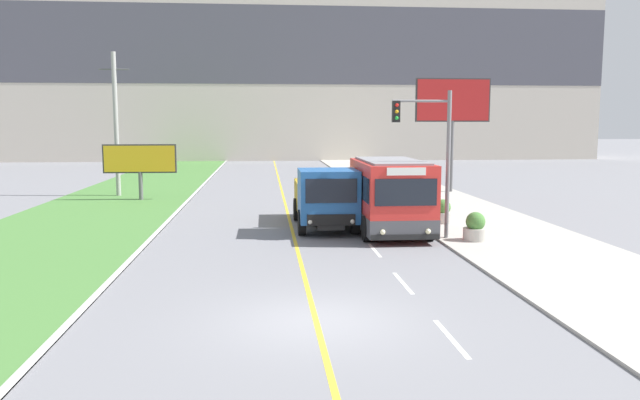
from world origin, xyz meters
The scene contains 11 objects.
ground_plane centered at (0.00, 0.00, 0.00)m, with size 300.00×300.00×0.00m, color slate.
lane_marking_centre centered at (0.29, 1.06, 0.00)m, with size 2.88×140.00×0.01m.
apartment_block_background centered at (0.00, 64.08, 12.83)m, with size 80.00×8.04×25.66m.
city_bus centered at (3.96, 10.95, 1.54)m, with size 2.75×5.58×3.04m.
dump_truck centered at (1.43, 12.09, 1.32)m, with size 2.47×6.73×2.64m.
utility_pole_far centered at (-10.18, 25.58, 4.45)m, with size 1.80×0.28×8.79m.
traffic_light_mast centered at (5.23, 9.54, 3.66)m, with size 2.28×0.32×5.74m.
billboard_large centered at (10.91, 25.52, 5.65)m, with size 4.84×0.24×7.33m.
billboard_small centered at (-8.37, 23.27, 2.35)m, with size 4.21×0.24×3.28m.
planter_round_near centered at (6.82, 8.89, 0.56)m, with size 0.92×0.92×1.09m.
planter_round_second centered at (6.76, 13.07, 0.55)m, with size 0.88×0.88×1.06m.
Camera 1 is at (-1.15, -13.83, 4.54)m, focal length 35.00 mm.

